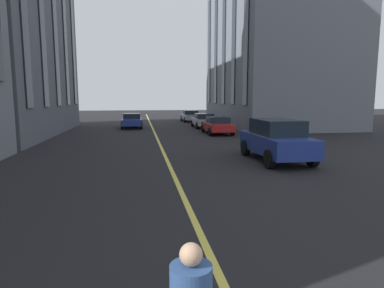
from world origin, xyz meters
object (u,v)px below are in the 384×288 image
car_silver_parked_b (204,120)px  car_blue_mid (276,140)px  car_blue_trailing (132,120)px  car_red_parked_a (217,125)px  car_silver_near (190,116)px

car_silver_parked_b → car_blue_mid: (-17.20, 0.00, 0.27)m
car_blue_trailing → car_red_parked_a: same height
car_red_parked_a → car_blue_trailing: bearing=45.8°
car_silver_near → car_blue_trailing: bearing=137.6°
car_silver_parked_b → car_blue_mid: bearing=180.0°
car_blue_trailing → car_silver_parked_b: 6.89m
car_red_parked_a → car_silver_parked_b: (5.68, 0.00, 0.00)m
car_blue_trailing → car_silver_near: (7.47, -6.82, 0.00)m
car_silver_near → car_silver_parked_b: same height
car_red_parked_a → car_silver_near: size_ratio=1.00×
car_silver_parked_b → car_red_parked_a: bearing=180.0°
car_blue_trailing → car_blue_mid: 19.38m
car_silver_near → car_blue_mid: car_blue_mid is taller
car_silver_near → car_silver_parked_b: (-8.41, 0.00, 0.00)m
car_red_parked_a → car_blue_mid: car_blue_mid is taller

